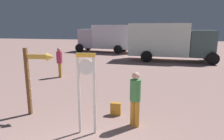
{
  "coord_description": "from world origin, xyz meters",
  "views": [
    {
      "loc": [
        1.41,
        -2.68,
        2.78
      ],
      "look_at": [
        -0.1,
        4.6,
        1.2
      ],
      "focal_mm": 32.85,
      "sensor_mm": 36.0,
      "label": 1
    }
  ],
  "objects_px": {
    "box_truck_far": "(108,37)",
    "person_distant": "(59,61)",
    "arrow_sign": "(37,70)",
    "backpack": "(116,109)",
    "standing_clock": "(86,85)",
    "person_near_clock": "(135,96)",
    "box_truck_near": "(168,41)"
  },
  "relations": [
    {
      "from": "standing_clock",
      "to": "backpack",
      "type": "distance_m",
      "value": 1.77
    },
    {
      "from": "person_near_clock",
      "to": "box_truck_near",
      "type": "bearing_deg",
      "value": 82.59
    },
    {
      "from": "person_distant",
      "to": "box_truck_far",
      "type": "height_order",
      "value": "box_truck_far"
    },
    {
      "from": "person_near_clock",
      "to": "box_truck_near",
      "type": "xyz_separation_m",
      "value": [
        1.56,
        11.98,
        0.77
      ]
    },
    {
      "from": "box_truck_far",
      "to": "person_distant",
      "type": "bearing_deg",
      "value": -90.42
    },
    {
      "from": "box_truck_near",
      "to": "arrow_sign",
      "type": "bearing_deg",
      "value": -111.33
    },
    {
      "from": "standing_clock",
      "to": "box_truck_near",
      "type": "relative_size",
      "value": 0.31
    },
    {
      "from": "person_distant",
      "to": "backpack",
      "type": "bearing_deg",
      "value": -47.23
    },
    {
      "from": "standing_clock",
      "to": "backpack",
      "type": "xyz_separation_m",
      "value": [
        0.53,
        1.26,
        -1.13
      ]
    },
    {
      "from": "backpack",
      "to": "box_truck_near",
      "type": "distance_m",
      "value": 11.67
    },
    {
      "from": "arrow_sign",
      "to": "backpack",
      "type": "distance_m",
      "value": 2.75
    },
    {
      "from": "box_truck_far",
      "to": "backpack",
      "type": "bearing_deg",
      "value": -76.41
    },
    {
      "from": "standing_clock",
      "to": "backpack",
      "type": "relative_size",
      "value": 5.26
    },
    {
      "from": "backpack",
      "to": "arrow_sign",
      "type": "bearing_deg",
      "value": -168.74
    },
    {
      "from": "arrow_sign",
      "to": "person_distant",
      "type": "distance_m",
      "value": 5.06
    },
    {
      "from": "arrow_sign",
      "to": "backpack",
      "type": "xyz_separation_m",
      "value": [
        2.4,
        0.48,
        -1.26
      ]
    },
    {
      "from": "person_distant",
      "to": "box_truck_far",
      "type": "distance_m",
      "value": 11.81
    },
    {
      "from": "box_truck_near",
      "to": "box_truck_far",
      "type": "xyz_separation_m",
      "value": [
        -6.11,
        4.73,
        -0.03
      ]
    },
    {
      "from": "arrow_sign",
      "to": "box_truck_far",
      "type": "distance_m",
      "value": 16.64
    },
    {
      "from": "arrow_sign",
      "to": "box_truck_near",
      "type": "distance_m",
      "value": 12.71
    },
    {
      "from": "standing_clock",
      "to": "person_near_clock",
      "type": "xyz_separation_m",
      "value": [
        1.19,
        0.64,
        -0.44
      ]
    },
    {
      "from": "arrow_sign",
      "to": "backpack",
      "type": "bearing_deg",
      "value": 11.26
    },
    {
      "from": "box_truck_near",
      "to": "box_truck_far",
      "type": "distance_m",
      "value": 7.73
    },
    {
      "from": "standing_clock",
      "to": "box_truck_far",
      "type": "height_order",
      "value": "box_truck_far"
    },
    {
      "from": "backpack",
      "to": "box_truck_far",
      "type": "relative_size",
      "value": 0.06
    },
    {
      "from": "backpack",
      "to": "box_truck_near",
      "type": "height_order",
      "value": "box_truck_near"
    },
    {
      "from": "backpack",
      "to": "box_truck_far",
      "type": "xyz_separation_m",
      "value": [
        -3.89,
        16.09,
        1.42
      ]
    },
    {
      "from": "backpack",
      "to": "person_distant",
      "type": "height_order",
      "value": "person_distant"
    },
    {
      "from": "arrow_sign",
      "to": "box_truck_far",
      "type": "relative_size",
      "value": 0.32
    },
    {
      "from": "backpack",
      "to": "box_truck_far",
      "type": "distance_m",
      "value": 16.61
    },
    {
      "from": "standing_clock",
      "to": "person_distant",
      "type": "bearing_deg",
      "value": 121.83
    },
    {
      "from": "person_near_clock",
      "to": "box_truck_far",
      "type": "height_order",
      "value": "box_truck_far"
    }
  ]
}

